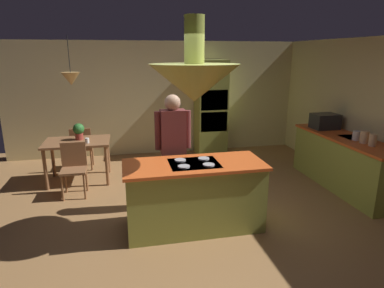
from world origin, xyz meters
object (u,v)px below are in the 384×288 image
Objects in this scene: oven_tower at (211,108)px; chair_facing_island at (74,165)px; canister_sugar at (364,137)px; kitchen_island at (194,195)px; potted_plant_on_table at (79,131)px; cup_on_table at (87,141)px; microwave_on_counter at (325,121)px; chair_by_back_wall at (82,145)px; canister_tea at (357,136)px; person_at_island at (173,144)px; canister_flour at (373,140)px; dining_table at (77,146)px.

chair_facing_island is at bearing -147.77° from oven_tower.
oven_tower is 3.32m from canister_sugar.
potted_plant_on_table is (-1.66, 2.18, 0.47)m from kitchen_island.
cup_on_table is (0.16, -0.28, -0.12)m from potted_plant_on_table.
microwave_on_counter reaches higher than potted_plant_on_table.
cup_on_table is 0.45× the size of canister_sugar.
chair_facing_island is 0.56m from cup_on_table.
canister_tea reaches higher than chair_by_back_wall.
canister_sugar is at bearing -4.76° from person_at_island.
potted_plant_on_table is at bearing 119.70° from cup_on_table.
chair_facing_island is (-2.80, -1.77, -0.57)m from oven_tower.
person_at_island is at bearing 171.86° from canister_flour.
kitchen_island is 2.10× the size of chair_facing_island.
canister_sugar reaches higher than canister_tea.
dining_table is at bearing 136.80° from person_at_island.
dining_table is 4.60m from microwave_on_counter.
potted_plant_on_table is (0.04, -0.54, 0.42)m from chair_by_back_wall.
canister_sugar is at bearing -58.42° from oven_tower.
canister_flour is at bearing -23.42° from potted_plant_on_table.
person_at_island is at bearing -43.20° from dining_table.
canister_flour is 0.96× the size of canister_sugar.
chair_by_back_wall is 4.39× the size of canister_sugar.
dining_table is 1.31× the size of chair_by_back_wall.
microwave_on_counter is at bearing 90.00° from canister_flour.
chair_by_back_wall is 5.64× the size of canister_tea.
person_at_island reaches higher than potted_plant_on_table.
kitchen_island is 11.85× the size of canister_tea.
dining_table is 4.86m from canister_sugar.
canister_tea is at bearing -16.75° from cup_on_table.
dining_table is 4.92m from canister_flour.
oven_tower is 7.14× the size of potted_plant_on_table.
canister_tea is at bearing -1.34° from person_at_island.
cup_on_table is at bearing 128.33° from kitchen_island.
person_at_island is at bearing 104.36° from kitchen_island.
chair_facing_island is 0.82m from potted_plant_on_table.
person_at_island reaches higher than canister_tea.
canister_sugar is at bearing -18.91° from cup_on_table.
kitchen_island is at bearing -41.00° from chair_facing_island.
person_at_island is at bearing 126.62° from chair_by_back_wall.
potted_plant_on_table is (0.04, 0.71, 0.42)m from chair_facing_island.
chair_facing_island is at bearing -92.98° from potted_plant_on_table.
canister_flour reaches higher than kitchen_island.
potted_plant_on_table reaches higher than cup_on_table.
microwave_on_counter reaches higher than cup_on_table.
microwave_on_counter is at bearing -5.51° from cup_on_table.
canister_tea is (4.54, -0.89, 0.48)m from chair_facing_island.
canister_tea is at bearing 90.00° from canister_flour.
chair_by_back_wall is 5.20m from canister_flour.
chair_by_back_wall is 5.12m from canister_sugar.
chair_facing_island and chair_by_back_wall have the same top height.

